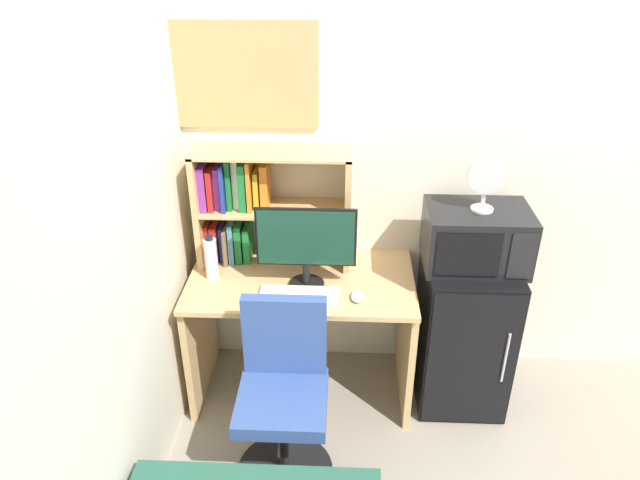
{
  "coord_description": "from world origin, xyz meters",
  "views": [
    {
      "loc": [
        -0.74,
        -2.92,
        2.4
      ],
      "look_at": [
        -0.86,
        -0.36,
        1.0
      ],
      "focal_mm": 32.81,
      "sensor_mm": 36.0,
      "label": 1
    }
  ],
  "objects_px": {
    "microwave": "(476,237)",
    "desk_chair": "(284,404)",
    "monitor": "(306,242)",
    "keyboard": "(299,296)",
    "desk_fan": "(487,180)",
    "mini_fridge": "(463,331)",
    "wall_corkboard": "(240,75)",
    "hutch_bookshelf": "(250,202)",
    "water_bottle": "(211,258)",
    "computer_mouse": "(357,296)"
  },
  "relations": [
    {
      "from": "computer_mouse",
      "to": "desk_chair",
      "type": "bearing_deg",
      "value": -130.97
    },
    {
      "from": "keyboard",
      "to": "desk_chair",
      "type": "relative_size",
      "value": 0.43
    },
    {
      "from": "keyboard",
      "to": "wall_corkboard",
      "type": "distance_m",
      "value": 1.13
    },
    {
      "from": "mini_fridge",
      "to": "desk_fan",
      "type": "height_order",
      "value": "desk_fan"
    },
    {
      "from": "hutch_bookshelf",
      "to": "mini_fridge",
      "type": "bearing_deg",
      "value": -9.37
    },
    {
      "from": "keyboard",
      "to": "desk_chair",
      "type": "bearing_deg",
      "value": -96.88
    },
    {
      "from": "keyboard",
      "to": "desk_chair",
      "type": "xyz_separation_m",
      "value": [
        -0.05,
        -0.39,
        -0.35
      ]
    },
    {
      "from": "water_bottle",
      "to": "mini_fridge",
      "type": "relative_size",
      "value": 0.29
    },
    {
      "from": "monitor",
      "to": "keyboard",
      "type": "bearing_deg",
      "value": -105.75
    },
    {
      "from": "keyboard",
      "to": "computer_mouse",
      "type": "relative_size",
      "value": 3.74
    },
    {
      "from": "hutch_bookshelf",
      "to": "water_bottle",
      "type": "xyz_separation_m",
      "value": [
        -0.18,
        -0.22,
        -0.22
      ]
    },
    {
      "from": "hutch_bookshelf",
      "to": "keyboard",
      "type": "relative_size",
      "value": 2.05
    },
    {
      "from": "desk_chair",
      "to": "wall_corkboard",
      "type": "bearing_deg",
      "value": 106.82
    },
    {
      "from": "keyboard",
      "to": "wall_corkboard",
      "type": "xyz_separation_m",
      "value": [
        -0.31,
        0.49,
        0.97
      ]
    },
    {
      "from": "computer_mouse",
      "to": "mini_fridge",
      "type": "distance_m",
      "value": 0.71
    },
    {
      "from": "keyboard",
      "to": "water_bottle",
      "type": "bearing_deg",
      "value": 160.56
    },
    {
      "from": "keyboard",
      "to": "mini_fridge",
      "type": "relative_size",
      "value": 0.46
    },
    {
      "from": "keyboard",
      "to": "microwave",
      "type": "relative_size",
      "value": 0.78
    },
    {
      "from": "hutch_bookshelf",
      "to": "desk_fan",
      "type": "distance_m",
      "value": 1.21
    },
    {
      "from": "water_bottle",
      "to": "microwave",
      "type": "distance_m",
      "value": 1.35
    },
    {
      "from": "mini_fridge",
      "to": "desk_chair",
      "type": "distance_m",
      "value": 1.09
    },
    {
      "from": "desk_fan",
      "to": "wall_corkboard",
      "type": "xyz_separation_m",
      "value": [
        -1.2,
        0.31,
        0.41
      ]
    },
    {
      "from": "desk_fan",
      "to": "wall_corkboard",
      "type": "relative_size",
      "value": 0.36
    },
    {
      "from": "water_bottle",
      "to": "desk_fan",
      "type": "bearing_deg",
      "value": 0.87
    },
    {
      "from": "hutch_bookshelf",
      "to": "monitor",
      "type": "relative_size",
      "value": 1.62
    },
    {
      "from": "monitor",
      "to": "computer_mouse",
      "type": "relative_size",
      "value": 4.72
    },
    {
      "from": "hutch_bookshelf",
      "to": "desk_chair",
      "type": "height_order",
      "value": "hutch_bookshelf"
    },
    {
      "from": "keyboard",
      "to": "mini_fridge",
      "type": "xyz_separation_m",
      "value": [
        0.88,
        0.19,
        -0.33
      ]
    },
    {
      "from": "microwave",
      "to": "wall_corkboard",
      "type": "xyz_separation_m",
      "value": [
        -1.19,
        0.3,
        0.72
      ]
    },
    {
      "from": "water_bottle",
      "to": "wall_corkboard",
      "type": "height_order",
      "value": "wall_corkboard"
    },
    {
      "from": "mini_fridge",
      "to": "desk_chair",
      "type": "relative_size",
      "value": 0.93
    },
    {
      "from": "monitor",
      "to": "keyboard",
      "type": "height_order",
      "value": "monitor"
    },
    {
      "from": "computer_mouse",
      "to": "hutch_bookshelf",
      "type": "bearing_deg",
      "value": 146.4
    },
    {
      "from": "keyboard",
      "to": "microwave",
      "type": "height_order",
      "value": "microwave"
    },
    {
      "from": "monitor",
      "to": "microwave",
      "type": "xyz_separation_m",
      "value": [
        0.85,
        0.08,
        0.0
      ]
    },
    {
      "from": "desk_fan",
      "to": "mini_fridge",
      "type": "bearing_deg",
      "value": 159.72
    },
    {
      "from": "keyboard",
      "to": "wall_corkboard",
      "type": "bearing_deg",
      "value": 122.52
    },
    {
      "from": "microwave",
      "to": "desk_chair",
      "type": "distance_m",
      "value": 1.25
    },
    {
      "from": "hutch_bookshelf",
      "to": "desk_chair",
      "type": "xyz_separation_m",
      "value": [
        0.24,
        -0.77,
        -0.68
      ]
    },
    {
      "from": "hutch_bookshelf",
      "to": "desk_fan",
      "type": "height_order",
      "value": "desk_fan"
    },
    {
      "from": "hutch_bookshelf",
      "to": "mini_fridge",
      "type": "relative_size",
      "value": 0.95
    },
    {
      "from": "keyboard",
      "to": "water_bottle",
      "type": "xyz_separation_m",
      "value": [
        -0.47,
        0.16,
        0.11
      ]
    },
    {
      "from": "water_bottle",
      "to": "desk_fan",
      "type": "relative_size",
      "value": 0.88
    },
    {
      "from": "water_bottle",
      "to": "wall_corkboard",
      "type": "bearing_deg",
      "value": 65.02
    },
    {
      "from": "water_bottle",
      "to": "mini_fridge",
      "type": "distance_m",
      "value": 1.42
    },
    {
      "from": "hutch_bookshelf",
      "to": "computer_mouse",
      "type": "height_order",
      "value": "hutch_bookshelf"
    },
    {
      "from": "desk_fan",
      "to": "desk_chair",
      "type": "relative_size",
      "value": 0.3
    },
    {
      "from": "computer_mouse",
      "to": "microwave",
      "type": "height_order",
      "value": "microwave"
    },
    {
      "from": "microwave",
      "to": "hutch_bookshelf",
      "type": "bearing_deg",
      "value": 170.78
    },
    {
      "from": "hutch_bookshelf",
      "to": "water_bottle",
      "type": "bearing_deg",
      "value": -130.29
    }
  ]
}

